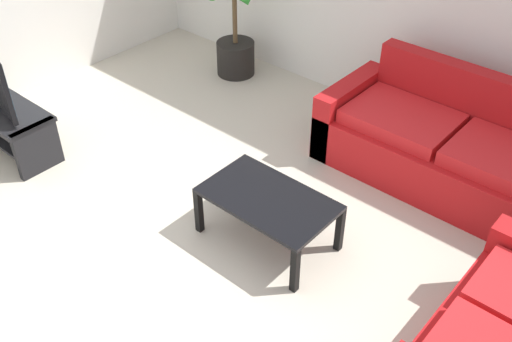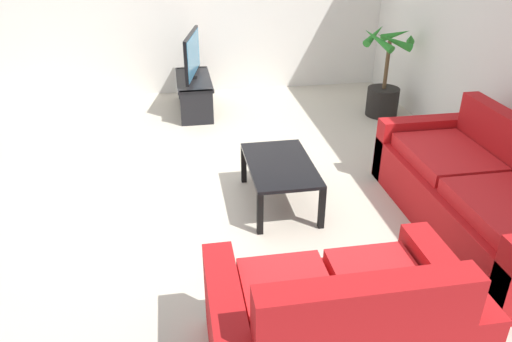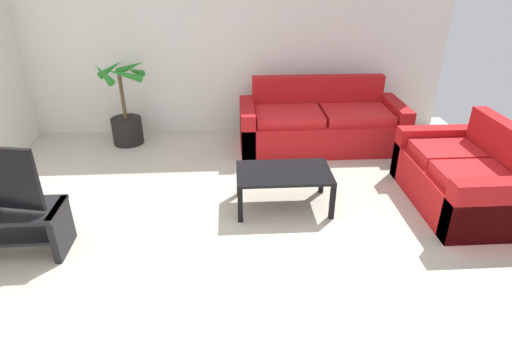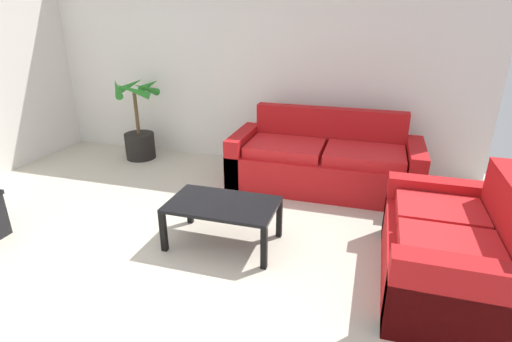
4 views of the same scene
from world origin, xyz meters
TOP-DOWN VIEW (x-y plane):
  - ground_plane at (0.00, 0.00)m, footprint 6.60×6.60m
  - couch_main at (1.10, 2.28)m, footprint 2.19×0.90m
  - tv_stand at (-2.17, 0.11)m, footprint 1.10×0.45m
  - coffee_table at (0.40, 0.74)m, footprint 0.97×0.58m
  - potted_palm at (-1.57, 2.55)m, footprint 0.70×0.74m

SIDE VIEW (x-z plane):
  - ground_plane at x=0.00m, z-range 0.00..0.00m
  - tv_stand at x=-2.17m, z-range 0.07..0.52m
  - couch_main at x=1.10m, z-range -0.15..0.75m
  - coffee_table at x=0.40m, z-range 0.15..0.56m
  - potted_palm at x=-1.57m, z-range -0.17..0.99m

